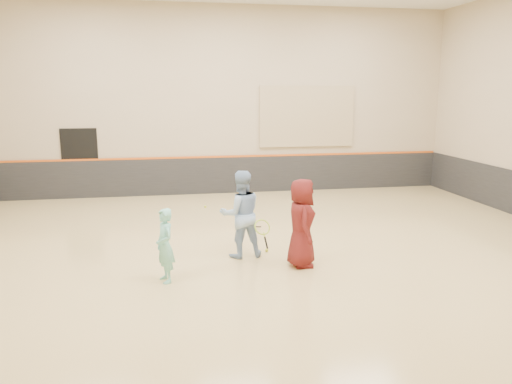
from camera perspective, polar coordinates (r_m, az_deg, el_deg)
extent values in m
cube|color=tan|center=(10.91, 0.00, -6.88)|extent=(15.00, 12.00, 0.20)
cube|color=#C0AB8C|center=(16.30, -3.83, 10.30)|extent=(15.00, 0.02, 6.00)
cube|color=#C0AB8C|center=(4.58, 13.65, 6.88)|extent=(15.00, 0.02, 6.00)
cube|color=#232326|center=(16.49, -3.70, 1.93)|extent=(14.90, 0.04, 1.20)
cube|color=#D85914|center=(16.39, -3.73, 4.06)|extent=(14.90, 0.03, 0.06)
cube|color=tan|center=(16.81, 5.85, 8.60)|extent=(3.20, 0.08, 2.00)
cube|color=black|center=(16.53, -19.44, 3.07)|extent=(1.10, 0.05, 2.20)
imported|color=#7DD9CA|center=(8.97, -10.37, -6.04)|extent=(0.46, 0.56, 1.33)
imported|color=#91B2E0|center=(10.10, -1.74, -2.54)|extent=(0.93, 0.76, 1.78)
imported|color=#581514|center=(9.61, 5.22, -3.53)|extent=(0.63, 0.89, 1.71)
sphere|color=gold|center=(10.59, 1.24, -6.68)|extent=(0.07, 0.07, 0.07)
sphere|color=yellow|center=(9.41, 5.90, -2.13)|extent=(0.07, 0.07, 0.07)
sphere|color=#D9E836|center=(14.56, -5.81, -1.67)|extent=(0.07, 0.07, 0.07)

